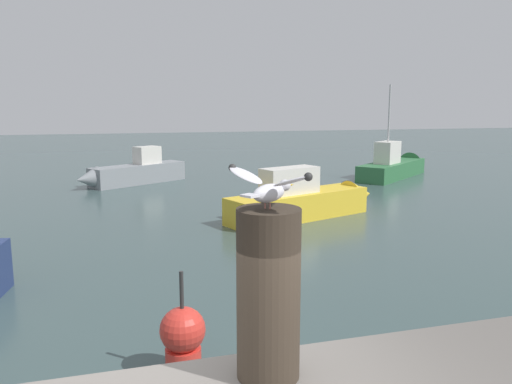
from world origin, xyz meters
name	(u,v)px	position (x,y,z in m)	size (l,w,h in m)	color
mooring_post	(268,294)	(0.57, -0.29, 2.24)	(0.36, 0.36, 0.97)	#382D23
seagull	(269,187)	(0.57, -0.29, 2.84)	(0.39, 0.54, 0.22)	#C66F60
boat_green	(397,166)	(12.60, 17.98, 0.48)	(5.56, 4.74, 4.38)	#2D6B3D
boat_yellow	(309,200)	(5.33, 10.90, 0.51)	(5.43, 2.88, 1.61)	yellow
boat_grey	(132,173)	(0.54, 18.86, 0.49)	(4.72, 3.50, 1.56)	gray
channel_buoy	(183,338)	(0.50, 2.94, 0.48)	(0.56, 0.56, 1.33)	red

